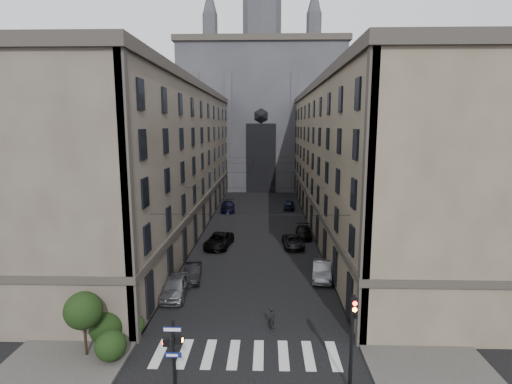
# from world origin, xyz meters

# --- Properties ---
(sidewalk_left) EXTENTS (7.00, 80.00, 0.15)m
(sidewalk_left) POSITION_xyz_m (-10.50, 36.00, 0.07)
(sidewalk_left) COLOR #383533
(sidewalk_left) RESTS_ON ground
(sidewalk_right) EXTENTS (7.00, 80.00, 0.15)m
(sidewalk_right) POSITION_xyz_m (10.50, 36.00, 0.07)
(sidewalk_right) COLOR #383533
(sidewalk_right) RESTS_ON ground
(zebra_crossing) EXTENTS (11.00, 3.20, 0.01)m
(zebra_crossing) POSITION_xyz_m (0.00, 5.00, 0.01)
(zebra_crossing) COLOR beige
(zebra_crossing) RESTS_ON ground
(building_left) EXTENTS (13.60, 60.60, 18.85)m
(building_left) POSITION_xyz_m (-13.44, 36.00, 9.34)
(building_left) COLOR #4D443B
(building_left) RESTS_ON ground
(building_right) EXTENTS (13.60, 60.60, 18.85)m
(building_right) POSITION_xyz_m (13.44, 36.00, 9.34)
(building_right) COLOR brown
(building_right) RESTS_ON ground
(gothic_tower) EXTENTS (35.00, 23.00, 58.00)m
(gothic_tower) POSITION_xyz_m (0.00, 74.96, 17.80)
(gothic_tower) COLOR #2D2D33
(gothic_tower) RESTS_ON ground
(pedestrian_signal_left) EXTENTS (1.02, 0.38, 4.00)m
(pedestrian_signal_left) POSITION_xyz_m (-3.51, 1.50, 2.32)
(pedestrian_signal_left) COLOR black
(pedestrian_signal_left) RESTS_ON ground
(traffic_light_right) EXTENTS (0.34, 0.50, 5.20)m
(traffic_light_right) POSITION_xyz_m (5.60, 1.92, 3.29)
(traffic_light_right) COLOR black
(traffic_light_right) RESTS_ON ground
(shrub_cluster) EXTENTS (3.90, 4.40, 3.90)m
(shrub_cluster) POSITION_xyz_m (-8.72, 5.01, 1.80)
(shrub_cluster) COLOR black
(shrub_cluster) RESTS_ON sidewalk_left
(tram_wires) EXTENTS (14.00, 60.00, 0.43)m
(tram_wires) POSITION_xyz_m (0.00, 35.63, 7.25)
(tram_wires) COLOR black
(tram_wires) RESTS_ON ground
(car_left_near) EXTENTS (2.08, 4.89, 1.65)m
(car_left_near) POSITION_xyz_m (-6.12, 13.14, 0.82)
(car_left_near) COLOR slate
(car_left_near) RESTS_ON ground
(car_left_midnear) EXTENTS (1.90, 4.29, 1.37)m
(car_left_midnear) POSITION_xyz_m (-5.39, 16.64, 0.68)
(car_left_midnear) COLOR black
(car_left_midnear) RESTS_ON ground
(car_left_midfar) EXTENTS (3.26, 5.84, 1.54)m
(car_left_midfar) POSITION_xyz_m (-4.20, 26.40, 0.77)
(car_left_midfar) COLOR black
(car_left_midfar) RESTS_ON ground
(car_left_far) EXTENTS (2.76, 5.68, 1.59)m
(car_left_far) POSITION_xyz_m (-5.02, 45.38, 0.80)
(car_left_far) COLOR black
(car_left_far) RESTS_ON ground
(car_right_near) EXTENTS (2.22, 4.82, 1.53)m
(car_right_near) POSITION_xyz_m (6.20, 17.26, 0.77)
(car_right_near) COLOR slate
(car_right_near) RESTS_ON ground
(car_right_midnear) EXTENTS (2.46, 4.84, 1.31)m
(car_right_midnear) POSITION_xyz_m (4.20, 26.66, 0.65)
(car_right_midnear) COLOR black
(car_right_midnear) RESTS_ON ground
(car_right_midfar) EXTENTS (2.04, 4.65, 1.33)m
(car_right_midfar) POSITION_xyz_m (5.76, 30.65, 0.67)
(car_right_midfar) COLOR black
(car_right_midfar) RESTS_ON ground
(car_right_far) EXTENTS (2.02, 4.22, 1.39)m
(car_right_far) POSITION_xyz_m (4.88, 47.27, 0.69)
(car_right_far) COLOR black
(car_right_far) RESTS_ON ground
(pedestrian) EXTENTS (0.50, 0.66, 1.62)m
(pedestrian) POSITION_xyz_m (1.60, 8.00, 0.81)
(pedestrian) COLOR black
(pedestrian) RESTS_ON ground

